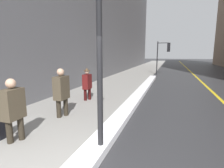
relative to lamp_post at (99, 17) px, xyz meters
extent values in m
cube|color=gray|center=(-2.27, 13.78, -2.87)|extent=(4.00, 80.00, 0.01)
cube|color=gold|center=(3.73, 13.78, -2.87)|extent=(0.16, 80.00, 0.00)
cube|color=white|center=(-0.11, 5.22, -2.78)|extent=(0.54, 15.55, 0.19)
cylinder|color=black|center=(0.00, 0.00, -0.59)|extent=(0.12, 0.12, 4.56)
cylinder|color=black|center=(-0.02, 15.78, -1.16)|extent=(0.11, 0.11, 3.42)
cylinder|color=black|center=(0.53, 15.76, 0.40)|extent=(1.10, 0.11, 0.07)
cube|color=black|center=(1.08, 15.74, -0.05)|extent=(0.31, 0.21, 0.90)
sphere|color=red|center=(1.08, 15.86, 0.23)|extent=(0.19, 0.19, 0.19)
sphere|color=orange|center=(1.08, 15.86, -0.05)|extent=(0.19, 0.19, 0.19)
sphere|color=green|center=(1.08, 15.86, -0.34)|extent=(0.19, 0.19, 0.19)
cylinder|color=#2A241B|center=(-2.12, -0.11, -2.45)|extent=(0.15, 0.15, 0.85)
cylinder|color=#2A241B|center=(-2.24, -0.34, -2.45)|extent=(0.15, 0.15, 0.85)
cube|color=#473D2D|center=(-2.18, -0.22, -1.91)|extent=(0.31, 0.52, 0.75)
sphere|color=tan|center=(-2.18, -0.22, -1.40)|extent=(0.23, 0.23, 0.23)
cylinder|color=#2A241B|center=(-2.05, 1.78, -2.42)|extent=(0.16, 0.16, 0.90)
cylinder|color=#2A241B|center=(-2.16, 1.53, -2.42)|extent=(0.16, 0.16, 0.90)
cube|color=#473D2D|center=(-2.10, 1.65, -1.85)|extent=(0.33, 0.55, 0.79)
sphere|color=tan|center=(-2.10, 1.65, -1.31)|extent=(0.24, 0.24, 0.24)
cylinder|color=#340C0C|center=(-2.21, 4.02, -2.48)|extent=(0.14, 0.14, 0.78)
cylinder|color=#340C0C|center=(-2.33, 3.81, -2.48)|extent=(0.14, 0.14, 0.78)
cube|color=#561414|center=(-2.27, 3.91, -1.99)|extent=(0.28, 0.48, 0.68)
sphere|color=beige|center=(-2.27, 3.91, -1.53)|extent=(0.21, 0.21, 0.21)
cylinder|color=#4C3823|center=(-2.27, 3.91, -1.47)|extent=(0.33, 0.33, 0.01)
cone|color=#4C3823|center=(-2.27, 3.91, -1.40)|extent=(0.20, 0.20, 0.13)
cube|color=black|center=(-2.28, 4.25, -2.13)|extent=(0.10, 0.22, 0.28)
cube|color=black|center=(-2.68, -0.17, -2.57)|extent=(0.23, 0.36, 0.60)
cylinder|color=#4C4C51|center=(-2.68, -0.17, -2.10)|extent=(0.02, 0.02, 0.35)
camera|label=1|loc=(1.38, -3.30, -0.71)|focal=28.00mm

